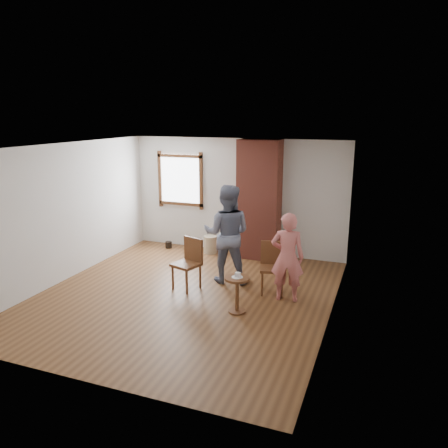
{
  "coord_description": "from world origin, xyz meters",
  "views": [
    {
      "loc": [
        3.17,
        -6.47,
        3.12
      ],
      "look_at": [
        0.43,
        0.8,
        1.15
      ],
      "focal_mm": 35.0,
      "sensor_mm": 36.0,
      "label": 1
    }
  ],
  "objects": [
    {
      "name": "cake_slice",
      "position": [
        1.08,
        -0.32,
        0.64
      ],
      "size": [
        0.08,
        0.07,
        0.06
      ],
      "primitive_type": "cube",
      "color": "white",
      "rests_on": "cake_plate"
    },
    {
      "name": "ground",
      "position": [
        0.0,
        0.0,
        0.0
      ],
      "size": [
        5.5,
        5.5,
        0.0
      ],
      "primitive_type": "plane",
      "color": "brown",
      "rests_on": "ground"
    },
    {
      "name": "side_table",
      "position": [
        1.07,
        -0.32,
        0.4
      ],
      "size": [
        0.4,
        0.4,
        0.6
      ],
      "color": "brown",
      "rests_on": "ground"
    },
    {
      "name": "cake_plate",
      "position": [
        1.07,
        -0.32,
        0.6
      ],
      "size": [
        0.18,
        0.18,
        0.01
      ],
      "primitive_type": "cylinder",
      "color": "white",
      "rests_on": "side_table"
    },
    {
      "name": "dining_chair_right",
      "position": [
        1.38,
        0.73,
        0.51
      ],
      "size": [
        0.52,
        0.52,
        0.91
      ],
      "rotation": [
        0.0,
        0.0,
        0.26
      ],
      "color": "brown",
      "rests_on": "ground"
    },
    {
      "name": "person_pink",
      "position": [
        1.7,
        0.45,
        0.77
      ],
      "size": [
        0.61,
        0.45,
        1.54
      ],
      "primitive_type": "imported",
      "rotation": [
        0.0,
        0.0,
        3.29
      ],
      "color": "#D06B68",
      "rests_on": "ground"
    },
    {
      "name": "dark_pot",
      "position": [
        -1.59,
        2.4,
        0.08
      ],
      "size": [
        0.19,
        0.19,
        0.15
      ],
      "primitive_type": "cylinder",
      "rotation": [
        0.0,
        0.0,
        -0.3
      ],
      "color": "black",
      "rests_on": "ground"
    },
    {
      "name": "room_shell",
      "position": [
        -0.06,
        0.61,
        1.81
      ],
      "size": [
        5.04,
        5.52,
        2.62
      ],
      "color": "silver",
      "rests_on": "ground"
    },
    {
      "name": "brick_chimney",
      "position": [
        0.6,
        2.5,
        1.3
      ],
      "size": [
        0.9,
        0.5,
        2.6
      ],
      "primitive_type": "cube",
      "color": "#A34A3A",
      "rests_on": "ground"
    },
    {
      "name": "dining_chair_left",
      "position": [
        -0.08,
        0.35,
        0.52
      ],
      "size": [
        0.55,
        0.55,
        0.93
      ],
      "rotation": [
        0.0,
        0.0,
        -0.32
      ],
      "color": "brown",
      "rests_on": "ground"
    },
    {
      "name": "man",
      "position": [
        0.45,
        0.91,
        0.93
      ],
      "size": [
        1.02,
        0.86,
        1.87
      ],
      "primitive_type": "imported",
      "rotation": [
        0.0,
        0.0,
        3.32
      ],
      "color": "#151E3B",
      "rests_on": "ground"
    },
    {
      "name": "stoneware_crock",
      "position": [
        -0.51,
        2.4,
        0.2
      ],
      "size": [
        0.36,
        0.36,
        0.4
      ],
      "primitive_type": "cylinder",
      "rotation": [
        0.0,
        0.0,
        -0.17
      ],
      "color": "tan",
      "rests_on": "ground"
    }
  ]
}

